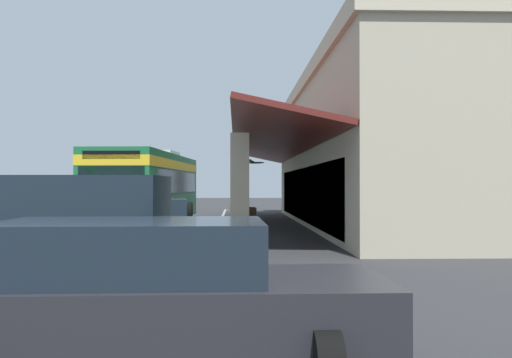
{
  "coord_description": "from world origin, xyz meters",
  "views": [
    {
      "loc": [
        24.64,
        4.95,
        1.8
      ],
      "look_at": [
        1.28,
        5.75,
        2.06
      ],
      "focal_mm": 41.08,
      "sensor_mm": 36.0,
      "label": 1
    }
  ],
  "objects_px": {
    "transit_bus": "(148,184)",
    "parked_sedan_charcoal": "(148,297)",
    "potted_palm": "(248,205)",
    "parked_suv_green": "(72,231)",
    "parked_sedan_silver": "(141,229)"
  },
  "relations": [
    {
      "from": "transit_bus",
      "to": "parked_sedan_charcoal",
      "type": "distance_m",
      "value": 19.75
    },
    {
      "from": "transit_bus",
      "to": "parked_sedan_charcoal",
      "type": "height_order",
      "value": "transit_bus"
    },
    {
      "from": "potted_palm",
      "to": "transit_bus",
      "type": "bearing_deg",
      "value": -35.37
    },
    {
      "from": "parked_suv_green",
      "to": "potted_palm",
      "type": "relative_size",
      "value": 1.53
    },
    {
      "from": "parked_sedan_silver",
      "to": "potted_palm",
      "type": "xyz_separation_m",
      "value": [
        -17.0,
        2.92,
        -0.02
      ]
    },
    {
      "from": "parked_suv_green",
      "to": "parked_sedan_charcoal",
      "type": "xyz_separation_m",
      "value": [
        4.56,
        1.98,
        -0.27
      ]
    },
    {
      "from": "parked_sedan_silver",
      "to": "parked_sedan_charcoal",
      "type": "bearing_deg",
      "value": 9.56
    },
    {
      "from": "transit_bus",
      "to": "parked_sedan_silver",
      "type": "distance_m",
      "value": 11.01
    },
    {
      "from": "parked_suv_green",
      "to": "parked_sedan_silver",
      "type": "relative_size",
      "value": 1.08
    },
    {
      "from": "parked_sedan_silver",
      "to": "parked_sedan_charcoal",
      "type": "distance_m",
      "value": 8.77
    },
    {
      "from": "transit_bus",
      "to": "parked_sedan_charcoal",
      "type": "xyz_separation_m",
      "value": [
        19.51,
        2.9,
        -1.1
      ]
    },
    {
      "from": "parked_sedan_charcoal",
      "to": "transit_bus",
      "type": "bearing_deg",
      "value": -171.55
    },
    {
      "from": "transit_bus",
      "to": "potted_palm",
      "type": "distance_m",
      "value": 7.62
    },
    {
      "from": "transit_bus",
      "to": "parked_sedan_silver",
      "type": "height_order",
      "value": "transit_bus"
    },
    {
      "from": "parked_suv_green",
      "to": "parked_sedan_charcoal",
      "type": "distance_m",
      "value": 4.98
    }
  ]
}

